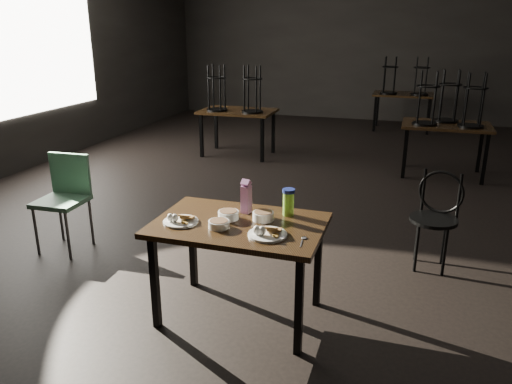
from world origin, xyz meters
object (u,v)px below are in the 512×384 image
(main_table, at_px, (239,233))
(bentwood_chair, at_px, (436,212))
(juice_carton, at_px, (246,197))
(water_bottle, at_px, (288,202))
(school_chair, at_px, (65,193))

(main_table, height_order, bentwood_chair, bentwood_chair)
(bentwood_chair, bearing_deg, juice_carton, -126.37)
(juice_carton, bearing_deg, bentwood_chair, 38.43)
(main_table, distance_m, water_bottle, 0.43)
(water_bottle, distance_m, school_chair, 2.35)
(water_bottle, bearing_deg, juice_carton, -172.44)
(bentwood_chair, height_order, school_chair, school_chair)
(main_table, relative_size, water_bottle, 5.97)
(main_table, xyz_separation_m, school_chair, (-2.00, 0.66, -0.12))
(main_table, bearing_deg, juice_carton, 94.08)
(juice_carton, bearing_deg, school_chair, 167.17)
(juice_carton, relative_size, water_bottle, 1.28)
(juice_carton, distance_m, bentwood_chair, 1.81)
(juice_carton, height_order, bentwood_chair, juice_carton)
(bentwood_chair, bearing_deg, school_chair, -153.89)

